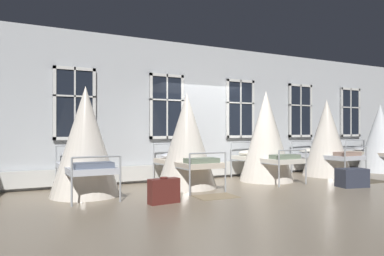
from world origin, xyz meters
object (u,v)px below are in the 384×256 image
object	(u,v)px
cot_third	(187,141)
cot_fifth	(327,138)
travel_trunk	(352,178)
cot_second	(85,142)
cot_sixth	(380,139)
cot_fourth	(266,137)
suitcase_dark	(164,191)

from	to	relation	value
cot_third	cot_fifth	size ratio (longest dim) A/B	0.99
cot_fifth	travel_trunk	distance (m)	2.22
cot_second	travel_trunk	size ratio (longest dim) A/B	3.39
cot_fifth	cot_sixth	bearing A→B (deg)	-92.47
cot_fifth	cot_fourth	bearing A→B (deg)	89.01
cot_third	suitcase_dark	distance (m)	2.02
cot_sixth	suitcase_dark	xyz separation A→B (m)	(-7.91, -1.44, -0.80)
cot_sixth	cot_fourth	bearing A→B (deg)	91.36
cot_second	cot_third	bearing A→B (deg)	-90.78
cot_second	cot_sixth	size ratio (longest dim) A/B	1.03
cot_fourth	cot_fifth	world-z (taller)	cot_fourth
cot_third	cot_fifth	world-z (taller)	cot_fifth
suitcase_dark	cot_third	bearing A→B (deg)	44.58
suitcase_dark	travel_trunk	distance (m)	4.53
cot_third	cot_sixth	distance (m)	6.75
cot_fifth	cot_sixth	distance (m)	2.29
cot_fourth	cot_fifth	xyz separation A→B (m)	(2.19, 0.02, -0.06)
cot_fourth	travel_trunk	xyz separation A→B (m)	(1.09, -1.71, -0.91)
cot_third	suitcase_dark	world-z (taller)	cot_third
cot_fourth	suitcase_dark	bearing A→B (deg)	111.23
cot_second	cot_fourth	world-z (taller)	cot_fourth
cot_second	cot_fourth	size ratio (longest dim) A/B	0.95
cot_third	cot_fourth	bearing A→B (deg)	-90.57
cot_fourth	cot_sixth	distance (m)	4.47
cot_sixth	cot_second	bearing A→B (deg)	91.56
cot_third	suitcase_dark	xyz separation A→B (m)	(-1.16, -1.43, -0.82)
cot_second	cot_fifth	xyz separation A→B (m)	(6.71, 0.04, -0.00)
cot_fifth	suitcase_dark	world-z (taller)	cot_fifth
cot_fifth	cot_third	bearing A→B (deg)	88.92
cot_fourth	suitcase_dark	distance (m)	3.83
cot_third	cot_second	bearing A→B (deg)	89.08
cot_fifth	travel_trunk	size ratio (longest dim) A/B	3.38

